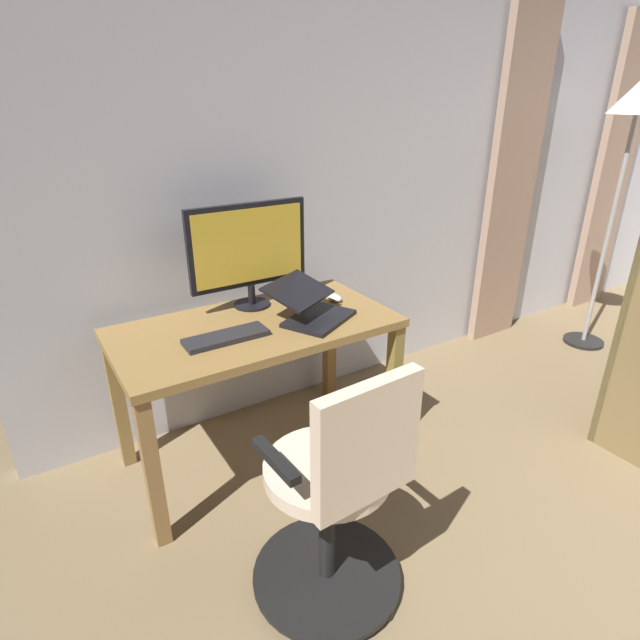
{
  "coord_description": "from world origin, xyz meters",
  "views": [
    {
      "loc": [
        2.62,
        -0.46,
        1.71
      ],
      "look_at": [
        1.75,
        -1.83,
        0.99
      ],
      "focal_mm": 28.63,
      "sensor_mm": 36.0,
      "label": 1
    }
  ],
  "objects_px": {
    "computer_keyboard": "(226,337)",
    "computer_mouse": "(334,297)",
    "office_chair": "(337,497)",
    "laptop": "(311,308)",
    "desk": "(257,344)",
    "computer_monitor": "(249,249)",
    "floor_lamp": "(634,121)"
  },
  "relations": [
    {
      "from": "computer_mouse",
      "to": "computer_monitor",
      "type": "bearing_deg",
      "value": -23.65
    },
    {
      "from": "computer_keyboard",
      "to": "floor_lamp",
      "type": "bearing_deg",
      "value": 179.24
    },
    {
      "from": "desk",
      "to": "laptop",
      "type": "relative_size",
      "value": 2.87
    },
    {
      "from": "computer_mouse",
      "to": "computer_keyboard",
      "type": "bearing_deg",
      "value": 11.48
    },
    {
      "from": "computer_monitor",
      "to": "computer_keyboard",
      "type": "relative_size",
      "value": 1.65
    },
    {
      "from": "desk",
      "to": "laptop",
      "type": "bearing_deg",
      "value": 161.35
    },
    {
      "from": "computer_monitor",
      "to": "computer_mouse",
      "type": "height_order",
      "value": "computer_monitor"
    },
    {
      "from": "office_chair",
      "to": "computer_mouse",
      "type": "relative_size",
      "value": 9.74
    },
    {
      "from": "computer_keyboard",
      "to": "computer_mouse",
      "type": "height_order",
      "value": "computer_mouse"
    },
    {
      "from": "desk",
      "to": "laptop",
      "type": "xyz_separation_m",
      "value": [
        -0.25,
        0.08,
        0.16
      ]
    },
    {
      "from": "computer_monitor",
      "to": "laptop",
      "type": "bearing_deg",
      "value": 118.86
    },
    {
      "from": "office_chair",
      "to": "computer_monitor",
      "type": "bearing_deg",
      "value": 76.03
    },
    {
      "from": "office_chair",
      "to": "computer_monitor",
      "type": "distance_m",
      "value": 1.26
    },
    {
      "from": "office_chair",
      "to": "floor_lamp",
      "type": "xyz_separation_m",
      "value": [
        -2.75,
        -0.76,
        1.09
      ]
    },
    {
      "from": "computer_keyboard",
      "to": "computer_mouse",
      "type": "distance_m",
      "value": 0.66
    },
    {
      "from": "office_chair",
      "to": "computer_mouse",
      "type": "distance_m",
      "value": 1.14
    },
    {
      "from": "office_chair",
      "to": "computer_keyboard",
      "type": "xyz_separation_m",
      "value": [
        0.05,
        -0.8,
        0.29
      ]
    },
    {
      "from": "office_chair",
      "to": "laptop",
      "type": "relative_size",
      "value": 2.17
    },
    {
      "from": "office_chair",
      "to": "laptop",
      "type": "xyz_separation_m",
      "value": [
        -0.38,
        -0.8,
        0.33
      ]
    },
    {
      "from": "computer_monitor",
      "to": "desk",
      "type": "bearing_deg",
      "value": 68.72
    },
    {
      "from": "computer_monitor",
      "to": "floor_lamp",
      "type": "bearing_deg",
      "value": 172.39
    },
    {
      "from": "desk",
      "to": "computer_mouse",
      "type": "bearing_deg",
      "value": -174.11
    },
    {
      "from": "desk",
      "to": "laptop",
      "type": "height_order",
      "value": "laptop"
    },
    {
      "from": "laptop",
      "to": "office_chair",
      "type": "bearing_deg",
      "value": 37.0
    },
    {
      "from": "computer_monitor",
      "to": "computer_keyboard",
      "type": "height_order",
      "value": "computer_monitor"
    },
    {
      "from": "desk",
      "to": "computer_keyboard",
      "type": "bearing_deg",
      "value": 25.0
    },
    {
      "from": "computer_monitor",
      "to": "computer_mouse",
      "type": "distance_m",
      "value": 0.5
    },
    {
      "from": "computer_monitor",
      "to": "floor_lamp",
      "type": "distance_m",
      "value": 2.61
    },
    {
      "from": "computer_mouse",
      "to": "floor_lamp",
      "type": "relative_size",
      "value": 0.06
    },
    {
      "from": "computer_keyboard",
      "to": "floor_lamp",
      "type": "relative_size",
      "value": 0.2
    },
    {
      "from": "office_chair",
      "to": "floor_lamp",
      "type": "distance_m",
      "value": 3.05
    },
    {
      "from": "desk",
      "to": "computer_monitor",
      "type": "distance_m",
      "value": 0.46
    }
  ]
}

